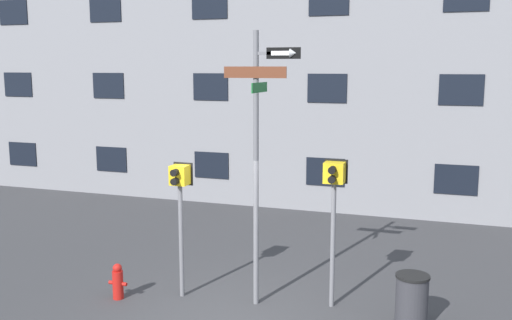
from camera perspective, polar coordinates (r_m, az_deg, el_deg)
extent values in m
cube|color=gray|center=(16.07, 7.52, 15.43)|extent=(24.00, 0.60, 11.54)
cube|color=black|center=(20.60, -22.30, 0.56)|extent=(1.08, 0.03, 0.78)
cube|color=black|center=(18.55, -14.26, 0.08)|extent=(1.08, 0.03, 0.78)
cube|color=black|center=(16.94, -4.47, -0.52)|extent=(1.08, 0.03, 0.78)
cube|color=black|center=(15.92, 6.95, -1.19)|extent=(1.08, 0.03, 0.78)
cube|color=black|center=(15.61, 19.36, -1.86)|extent=(1.08, 0.03, 0.78)
cube|color=black|center=(20.41, -22.70, 6.98)|extent=(1.08, 0.03, 0.78)
cube|color=black|center=(18.33, -14.55, 7.22)|extent=(1.08, 0.03, 0.78)
cube|color=black|center=(16.70, -4.58, 7.31)|extent=(1.08, 0.03, 0.78)
cube|color=black|center=(15.67, 7.11, 7.14)|extent=(1.08, 0.03, 0.78)
cube|color=black|center=(15.35, 19.83, 6.62)|extent=(1.08, 0.03, 0.78)
cube|color=black|center=(20.47, -23.11, 13.44)|extent=(1.08, 0.03, 0.78)
cube|color=black|center=(18.40, -14.85, 14.42)|extent=(1.08, 0.03, 0.78)
cube|color=black|center=(16.79, -4.68, 15.21)|extent=(1.08, 0.03, 0.78)
cube|color=black|center=(15.76, 7.29, 15.56)|extent=(1.08, 0.03, 0.78)
cylinder|color=slate|center=(9.46, 0.00, -1.22)|extent=(0.09, 0.09, 4.61)
cube|color=slate|center=(9.24, 1.39, 10.62)|extent=(0.46, 0.05, 0.05)
cube|color=brown|center=(9.25, -0.12, 8.77)|extent=(1.06, 0.02, 0.18)
cube|color=#196B2D|center=(9.29, 0.35, 7.26)|extent=(0.02, 0.75, 0.16)
cube|color=black|center=(9.16, 2.76, 10.63)|extent=(0.56, 0.02, 0.18)
cube|color=white|center=(9.15, 2.50, 10.63)|extent=(0.32, 0.01, 0.07)
cone|color=white|center=(9.10, 3.73, 10.63)|extent=(0.10, 0.14, 0.14)
cylinder|color=slate|center=(10.19, -7.49, -8.04)|extent=(0.08, 0.08, 2.02)
cube|color=gold|center=(9.90, -7.64, -1.50)|extent=(0.30, 0.26, 0.34)
cube|color=black|center=(10.02, -7.28, -1.36)|extent=(0.36, 0.02, 0.40)
cylinder|color=black|center=(9.72, -8.14, -1.26)|extent=(0.12, 0.12, 0.12)
cylinder|color=black|center=(9.75, -8.12, -2.14)|extent=(0.12, 0.12, 0.12)
cylinder|color=silver|center=(9.77, -8.00, -1.20)|extent=(0.09, 0.01, 0.09)
cylinder|color=slate|center=(9.75, 7.68, -8.47)|extent=(0.08, 0.08, 2.15)
cube|color=gold|center=(9.44, 7.84, -1.26)|extent=(0.33, 0.26, 0.34)
cube|color=black|center=(9.58, 8.00, -1.12)|extent=(0.39, 0.02, 0.40)
cylinder|color=black|center=(9.25, 7.63, -1.00)|extent=(0.12, 0.12, 0.12)
cylinder|color=black|center=(9.27, 7.61, -1.94)|extent=(0.12, 0.12, 0.12)
cylinder|color=orange|center=(9.30, 7.70, -0.94)|extent=(0.10, 0.01, 0.10)
cylinder|color=red|center=(10.52, -13.64, -12.02)|extent=(0.19, 0.19, 0.51)
sphere|color=red|center=(10.42, -13.70, -10.46)|extent=(0.16, 0.16, 0.16)
cylinder|color=red|center=(10.58, -14.27, -11.78)|extent=(0.08, 0.07, 0.07)
cylinder|color=red|center=(10.45, -13.01, -12.01)|extent=(0.08, 0.07, 0.07)
cylinder|color=#333338|center=(9.47, 15.29, -13.56)|extent=(0.50, 0.50, 0.81)
cylinder|color=black|center=(9.31, 15.41, -11.14)|extent=(0.53, 0.53, 0.04)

